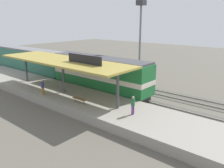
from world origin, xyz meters
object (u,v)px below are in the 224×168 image
person_waiting (43,86)px  passenger_carriage_single (24,60)px  freight_car (86,65)px  locomotive (100,74)px  person_walking (133,104)px  platform_bench (79,99)px  light_mast (141,25)px

person_waiting → passenger_carriage_single: bearing=66.5°
passenger_carriage_single → freight_car: bearing=-66.7°
locomotive → passenger_carriage_single: size_ratio=0.72×
person_walking → freight_car: bearing=59.1°
locomotive → person_waiting: 7.21m
freight_car → person_walking: size_ratio=7.02×
freight_car → person_waiting: 12.36m
locomotive → passenger_carriage_single: locomotive is taller
freight_car → person_walking: 18.57m
platform_bench → passenger_carriage_single: (6.00, 20.77, 0.97)m
passenger_carriage_single → freight_car: 11.61m
platform_bench → passenger_carriage_single: passenger_carriage_single is taller
platform_bench → light_mast: 15.62m
person_walking → platform_bench: bearing=100.4°
passenger_carriage_single → person_waiting: (-6.76, -15.54, -0.46)m
passenger_carriage_single → freight_car: passenger_carriage_single is taller
locomotive → freight_car: bearing=57.9°
passenger_carriage_single → person_waiting: 16.95m
locomotive → person_waiting: bearing=160.0°
passenger_carriage_single → light_mast: size_ratio=1.71×
freight_car → person_waiting: (-11.36, -4.88, -0.12)m
person_walking → passenger_carriage_single: bearing=79.5°
locomotive → light_mast: (7.80, -0.82, 5.99)m
passenger_carriage_single → light_mast: light_mast is taller
freight_car → person_waiting: size_ratio=7.02×
light_mast → locomotive: bearing=174.0°
platform_bench → passenger_carriage_single: size_ratio=0.08×
freight_car → person_walking: (-9.54, -15.93, -0.12)m
freight_car → person_walking: freight_car is taller
locomotive → person_waiting: (-6.76, 2.46, -0.56)m
locomotive → person_walking: 9.92m
platform_bench → person_waiting: (-0.76, 5.23, 0.51)m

